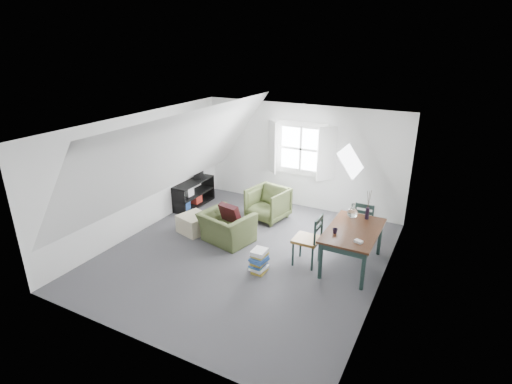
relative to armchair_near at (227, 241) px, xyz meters
The scene contains 24 objects.
floor 0.65m from the armchair_near, 25.07° to the right, with size 5.50×5.50×0.00m, color #454449.
ceiling 2.58m from the armchair_near, 25.07° to the right, with size 5.50×5.50×0.00m, color white.
wall_back 2.83m from the armchair_near, 76.55° to the left, with size 5.00×5.00×0.00m, color silver.
wall_front 3.33m from the armchair_near, 78.94° to the right, with size 5.00×5.00×0.00m, color silver.
wall_left 2.30m from the armchair_near, behind, with size 5.50×5.50×0.00m, color silver.
wall_right 3.35m from the armchair_near, ahead, with size 5.50×5.50×0.00m, color silver.
slope_left 2.04m from the armchair_near, 163.90° to the right, with size 5.50×5.50×0.00m, color white.
slope_right 2.80m from the armchair_near, ahead, with size 5.50×5.50×0.00m, color white.
dormer_window 2.86m from the armchair_near, 76.14° to the left, with size 1.71×0.35×1.30m.
skylight 2.95m from the armchair_near, 25.54° to the left, with size 0.55×0.75×0.04m, color white.
armchair_near is the anchor object (origin of this frame).
armchair_far 1.41m from the armchair_near, 79.71° to the left, with size 0.80×0.82×0.75m, color #414B28.
throw_pillow 0.56m from the armchair_near, 90.00° to the left, with size 0.45×0.13×0.45m, color #330E12.
ottoman 0.87m from the armchair_near, behind, with size 0.57×0.57×0.38m, color tan.
dining_table 2.58m from the armchair_near, ahead, with size 0.88×1.47×0.73m.
demijohn 2.59m from the armchair_near, 16.71° to the left, with size 0.20×0.20×0.28m.
vase_twigs 2.85m from the armchair_near, 17.22° to the left, with size 0.07×0.08×0.57m.
cup 2.36m from the armchair_near, ahead, with size 0.09×0.09×0.09m, color black.
paper_box 2.80m from the armchair_near, ahead, with size 0.13×0.09×0.04m, color white.
dining_chair_far 2.82m from the armchair_near, 27.48° to the left, with size 0.42×0.42×0.89m.
dining_chair_near 1.85m from the armchair_near, ahead, with size 0.46×0.46×0.98m.
media_shelf 2.12m from the armchair_near, 145.31° to the left, with size 0.41×1.24×0.64m.
electronics_box 2.39m from the armchair_near, 139.25° to the left, with size 0.19×0.26×0.21m, color black.
magazine_stack 1.33m from the armchair_near, 32.58° to the right, with size 0.31×0.37×0.42m.
Camera 1 is at (3.32, -5.89, 3.89)m, focal length 28.00 mm.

